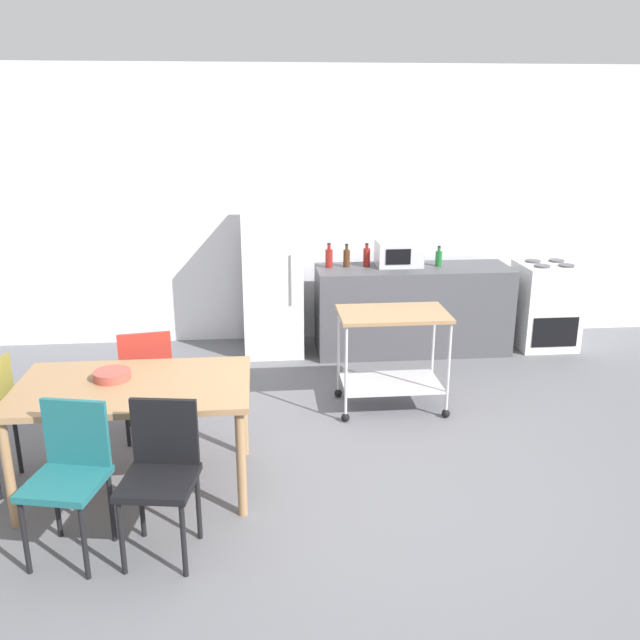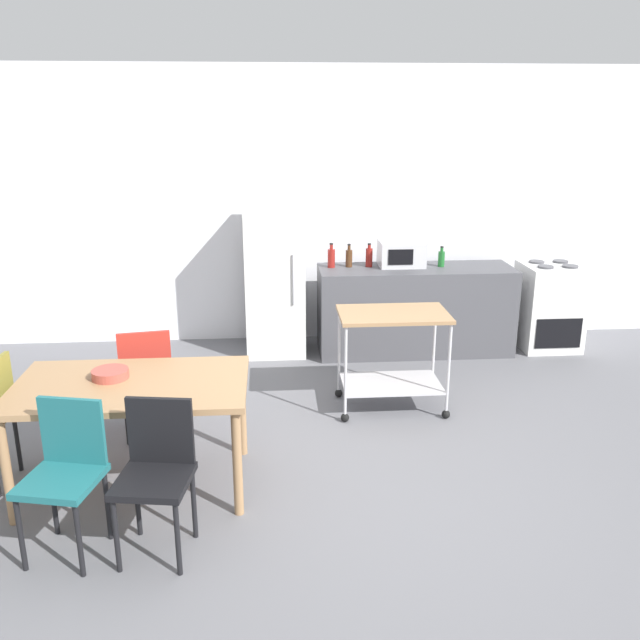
# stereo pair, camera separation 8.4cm
# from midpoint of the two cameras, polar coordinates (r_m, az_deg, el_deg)

# --- Properties ---
(ground_plane) EXTENTS (12.00, 12.00, 0.00)m
(ground_plane) POSITION_cam_midpoint_polar(r_m,az_deg,el_deg) (4.71, 3.34, -13.70)
(ground_plane) COLOR slate
(back_wall) EXTENTS (8.40, 0.12, 2.90)m
(back_wall) POSITION_cam_midpoint_polar(r_m,az_deg,el_deg) (7.28, -0.22, 9.64)
(back_wall) COLOR white
(back_wall) RESTS_ON ground_plane
(kitchen_counter) EXTENTS (2.00, 0.64, 0.90)m
(kitchen_counter) POSITION_cam_midpoint_polar(r_m,az_deg,el_deg) (7.04, 7.54, 0.90)
(kitchen_counter) COLOR #4C4C51
(kitchen_counter) RESTS_ON ground_plane
(dining_table) EXTENTS (1.50, 0.90, 0.75)m
(dining_table) POSITION_cam_midpoint_polar(r_m,az_deg,el_deg) (4.52, -16.14, -6.20)
(dining_table) COLOR #A37A51
(dining_table) RESTS_ON ground_plane
(chair_black) EXTENTS (0.46, 0.46, 0.89)m
(chair_black) POSITION_cam_midpoint_polar(r_m,az_deg,el_deg) (3.93, -14.02, -12.22)
(chair_black) COLOR black
(chair_black) RESTS_ON ground_plane
(chair_teal) EXTENTS (0.48, 0.48, 0.89)m
(chair_teal) POSITION_cam_midpoint_polar(r_m,az_deg,el_deg) (4.07, -21.17, -11.83)
(chair_teal) COLOR #1E666B
(chair_teal) RESTS_ON ground_plane
(chair_red) EXTENTS (0.46, 0.46, 0.89)m
(chair_red) POSITION_cam_midpoint_polar(r_m,az_deg,el_deg) (5.25, -14.99, -4.56)
(chair_red) COLOR #B72D23
(chair_red) RESTS_ON ground_plane
(stove_oven) EXTENTS (0.60, 0.61, 0.92)m
(stove_oven) POSITION_cam_midpoint_polar(r_m,az_deg,el_deg) (7.51, 18.37, 1.21)
(stove_oven) COLOR white
(stove_oven) RESTS_ON ground_plane
(refrigerator) EXTENTS (0.60, 0.63, 1.55)m
(refrigerator) POSITION_cam_midpoint_polar(r_m,az_deg,el_deg) (6.88, -4.42, 3.43)
(refrigerator) COLOR white
(refrigerator) RESTS_ON ground_plane
(kitchen_cart) EXTENTS (0.91, 0.57, 0.85)m
(kitchen_cart) POSITION_cam_midpoint_polar(r_m,az_deg,el_deg) (5.60, 5.76, -2.04)
(kitchen_cart) COLOR #A37A51
(kitchen_cart) RESTS_ON ground_plane
(bottle_hot_sauce) EXTENTS (0.08, 0.08, 0.25)m
(bottle_hot_sauce) POSITION_cam_midpoint_polar(r_m,az_deg,el_deg) (6.85, 0.42, 5.36)
(bottle_hot_sauce) COLOR maroon
(bottle_hot_sauce) RESTS_ON kitchen_counter
(bottle_wine) EXTENTS (0.07, 0.07, 0.24)m
(bottle_wine) POSITION_cam_midpoint_polar(r_m,az_deg,el_deg) (6.88, 1.93, 5.35)
(bottle_wine) COLOR #4C2D19
(bottle_wine) RESTS_ON kitchen_counter
(bottle_sesame_oil) EXTENTS (0.07, 0.07, 0.24)m
(bottle_sesame_oil) POSITION_cam_midpoint_polar(r_m,az_deg,el_deg) (6.90, 3.66, 5.41)
(bottle_sesame_oil) COLOR maroon
(bottle_sesame_oil) RESTS_ON kitchen_counter
(microwave) EXTENTS (0.46, 0.35, 0.26)m
(microwave) POSITION_cam_midpoint_polar(r_m,az_deg,el_deg) (6.96, 6.40, 5.68)
(microwave) COLOR silver
(microwave) RESTS_ON kitchen_counter
(bottle_soda) EXTENTS (0.07, 0.07, 0.21)m
(bottle_soda) POSITION_cam_midpoint_polar(r_m,az_deg,el_deg) (7.01, 9.76, 5.24)
(bottle_soda) COLOR #1E6628
(bottle_soda) RESTS_ON kitchen_counter
(fruit_bowl) EXTENTS (0.24, 0.24, 0.06)m
(fruit_bowl) POSITION_cam_midpoint_polar(r_m,az_deg,el_deg) (4.59, -17.84, -4.51)
(fruit_bowl) COLOR #B24C3F
(fruit_bowl) RESTS_ON dining_table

